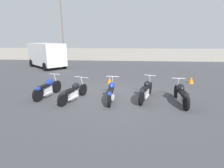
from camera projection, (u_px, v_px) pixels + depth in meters
ground_plane at (112, 96)px, 8.37m from camera, size 60.00×60.00×0.00m
fence_back at (122, 55)px, 21.46m from camera, size 40.00×0.04×1.52m
light_pole_left at (62, 21)px, 19.27m from camera, size 0.70×0.35×7.75m
motorcycle_slot_0 at (48, 88)px, 8.19m from camera, size 0.69×1.98×0.99m
motorcycle_slot_1 at (73, 92)px, 7.69m from camera, size 0.96×2.02×0.93m
motorcycle_slot_2 at (111, 92)px, 7.69m from camera, size 0.61×2.14×0.96m
motorcycle_slot_3 at (146, 91)px, 7.80m from camera, size 0.89×2.08×1.00m
motorcycle_slot_4 at (181, 94)px, 7.32m from camera, size 0.59×2.09×0.97m
parked_van at (46, 54)px, 16.32m from camera, size 4.51×4.32×2.25m
traffic_cone_near at (110, 81)px, 10.58m from camera, size 0.32×0.32×0.41m
traffic_cone_far at (191, 80)px, 10.74m from camera, size 0.34×0.34×0.41m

